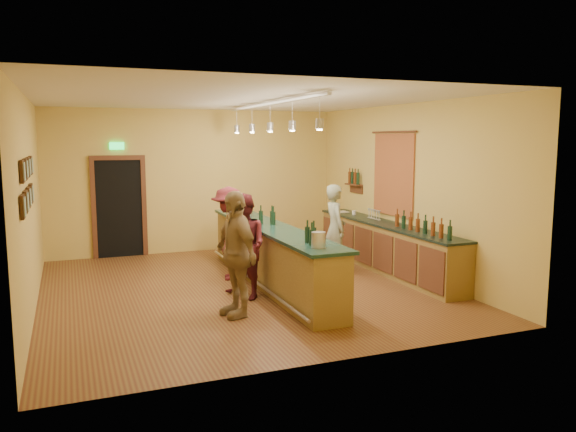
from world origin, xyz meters
name	(u,v)px	position (x,y,z in m)	size (l,w,h in m)	color
floor	(242,288)	(0.00, 0.00, 0.00)	(7.00, 7.00, 0.00)	#5C2A1A
ceiling	(240,99)	(0.00, 0.00, 3.20)	(6.50, 7.00, 0.02)	silver
wall_back	(196,181)	(0.00, 3.50, 1.60)	(6.50, 0.02, 3.20)	gold
wall_front	(332,224)	(0.00, -3.50, 1.60)	(6.50, 0.02, 3.20)	gold
wall_left	(30,203)	(-3.25, 0.00, 1.60)	(0.02, 7.00, 3.20)	gold
wall_right	(405,189)	(3.25, 0.00, 1.60)	(0.02, 7.00, 3.20)	gold
doorway	(119,205)	(-1.70, 3.47, 1.13)	(1.15, 0.09, 2.48)	black
tapestry	(393,175)	(3.23, 0.40, 1.85)	(0.03, 1.40, 1.60)	maroon
bottle_shelf	(354,179)	(3.17, 1.90, 1.67)	(0.17, 0.55, 0.54)	#542D19
picture_grid	(28,183)	(-3.21, -0.75, 1.95)	(0.06, 2.20, 0.70)	#382111
back_counter	(386,246)	(2.97, 0.18, 0.49)	(0.60, 4.55, 1.27)	brown
tasting_bar	(271,251)	(0.53, 0.00, 0.61)	(0.73, 5.10, 1.38)	brown
pendant_track	(270,113)	(0.53, 0.00, 2.98)	(0.11, 4.60, 0.50)	silver
bartender	(335,229)	(2.00, 0.46, 0.85)	(0.62, 0.41, 1.69)	gray
customer_a	(244,246)	(-0.15, -0.62, 0.85)	(0.82, 0.64, 1.69)	#59191E
customer_b	(236,254)	(-0.52, -1.43, 0.91)	(1.07, 0.44, 1.82)	#997A51
customer_c	(229,233)	(-0.02, 0.71, 0.85)	(1.09, 0.63, 1.69)	#59191E
bar_stool	(288,233)	(1.71, 2.20, 0.51)	(0.32, 0.32, 0.66)	olive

